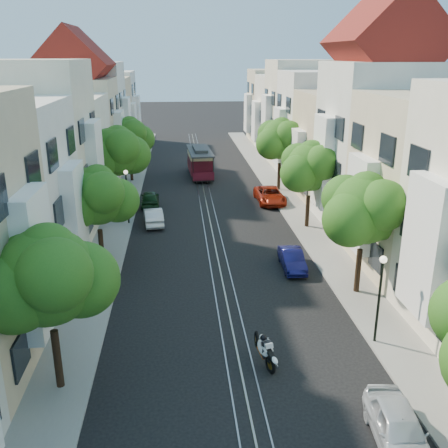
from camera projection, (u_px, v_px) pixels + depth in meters
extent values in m
plane|color=black|center=(206.00, 201.00, 44.76)|extent=(200.00, 200.00, 0.00)
cube|color=gray|center=(285.00, 198.00, 45.37)|extent=(2.50, 80.00, 0.12)
cube|color=gray|center=(124.00, 202.00, 44.11)|extent=(2.50, 80.00, 0.12)
cube|color=gray|center=(200.00, 201.00, 44.71)|extent=(0.06, 80.00, 0.02)
cube|color=gray|center=(206.00, 201.00, 44.76)|extent=(0.06, 80.00, 0.02)
cube|color=gray|center=(212.00, 200.00, 44.81)|extent=(0.06, 80.00, 0.02)
cube|color=tan|center=(206.00, 201.00, 44.76)|extent=(0.08, 80.00, 0.01)
cube|color=white|center=(427.00, 247.00, 21.36)|extent=(0.90, 3.04, 6.05)
cube|color=beige|center=(426.00, 189.00, 29.11)|extent=(7.00, 8.00, 10.00)
cube|color=white|center=(361.00, 204.00, 29.03)|extent=(0.90, 3.04, 5.50)
cube|color=silver|center=(375.00, 148.00, 36.32)|extent=(7.00, 8.00, 12.00)
cube|color=white|center=(324.00, 162.00, 36.30)|extent=(0.90, 3.04, 6.60)
cube|color=#C6B28C|center=(340.00, 149.00, 44.35)|extent=(7.00, 8.00, 9.00)
cube|color=white|center=(298.00, 157.00, 44.25)|extent=(0.90, 3.04, 4.95)
cube|color=white|center=(316.00, 128.00, 51.65)|extent=(7.00, 8.00, 10.50)
cube|color=white|center=(280.00, 136.00, 51.59)|extent=(0.90, 3.04, 5.78)
cube|color=beige|center=(299.00, 114.00, 59.03)|extent=(7.00, 8.00, 11.50)
cube|color=white|center=(267.00, 122.00, 59.00)|extent=(0.90, 3.04, 6.32)
cube|color=silver|center=(284.00, 115.00, 66.89)|extent=(7.00, 8.00, 9.50)
cube|color=white|center=(256.00, 121.00, 66.81)|extent=(0.90, 3.04, 5.23)
cube|color=beige|center=(273.00, 107.00, 74.35)|extent=(7.00, 8.00, 10.00)
cube|color=white|center=(248.00, 113.00, 74.28)|extent=(0.90, 3.04, 5.50)
cube|color=white|center=(35.00, 263.00, 19.97)|extent=(0.90, 3.04, 5.93)
cube|color=white|center=(1.00, 201.00, 27.06)|extent=(7.00, 8.00, 9.80)
cube|color=white|center=(74.00, 213.00, 27.64)|extent=(0.90, 3.04, 5.39)
cube|color=beige|center=(37.00, 155.00, 34.29)|extent=(7.00, 8.00, 11.76)
cube|color=white|center=(95.00, 168.00, 34.92)|extent=(0.90, 3.04, 6.47)
cube|color=silver|center=(64.00, 154.00, 42.30)|extent=(7.00, 8.00, 8.82)
cube|color=white|center=(110.00, 162.00, 42.86)|extent=(0.90, 3.04, 4.85)
cube|color=beige|center=(80.00, 132.00, 49.61)|extent=(7.00, 8.00, 10.29)
cube|color=white|center=(120.00, 140.00, 50.20)|extent=(0.90, 3.04, 5.66)
cube|color=silver|center=(93.00, 117.00, 56.99)|extent=(7.00, 8.00, 11.27)
cube|color=white|center=(127.00, 125.00, 57.61)|extent=(0.90, 3.04, 6.20)
cube|color=#C6B28C|center=(103.00, 118.00, 64.85)|extent=(7.00, 8.00, 9.31)
cube|color=white|center=(133.00, 123.00, 65.41)|extent=(0.90, 3.04, 5.12)
cube|color=white|center=(110.00, 109.00, 72.31)|extent=(7.00, 8.00, 9.80)
cube|color=white|center=(137.00, 115.00, 72.89)|extent=(0.90, 3.04, 5.39)
cylinder|color=black|center=(358.00, 270.00, 27.04)|extent=(0.30, 0.30, 2.45)
sphere|color=#1B4812|center=(364.00, 209.00, 25.92)|extent=(3.64, 3.64, 3.64)
sphere|color=#1B4812|center=(380.00, 213.00, 26.62)|extent=(2.91, 2.91, 2.91)
sphere|color=#1B4812|center=(350.00, 220.00, 25.28)|extent=(2.84, 2.84, 2.84)
sphere|color=#1B4812|center=(367.00, 192.00, 25.74)|extent=(2.18, 2.18, 2.18)
cylinder|color=black|center=(307.00, 211.00, 37.42)|extent=(0.30, 0.30, 2.38)
sphere|color=#1B4812|center=(310.00, 167.00, 36.34)|extent=(3.54, 3.54, 3.54)
sphere|color=#1B4812|center=(322.00, 171.00, 37.03)|extent=(2.83, 2.83, 2.83)
sphere|color=#1B4812|center=(299.00, 173.00, 35.69)|extent=(2.76, 2.76, 2.76)
sphere|color=#1B4812|center=(312.00, 154.00, 36.15)|extent=(2.12, 2.12, 2.12)
cylinder|color=black|center=(279.00, 176.00, 47.77)|extent=(0.30, 0.30, 2.52)
sphere|color=#1B4812|center=(280.00, 139.00, 46.62)|extent=(3.74, 3.74, 3.74)
sphere|color=#1B4812|center=(290.00, 142.00, 47.31)|extent=(3.00, 3.00, 3.00)
sphere|color=#1B4812|center=(271.00, 144.00, 45.97)|extent=(2.92, 2.92, 2.92)
sphere|color=#1B4812|center=(281.00, 129.00, 46.43)|extent=(2.25, 2.25, 2.25)
cylinder|color=black|center=(57.00, 359.00, 19.19)|extent=(0.30, 0.30, 2.45)
sphere|color=#1B4812|center=(47.00, 277.00, 18.08)|extent=(3.64, 3.64, 3.64)
sphere|color=#1B4812|center=(82.00, 280.00, 18.77)|extent=(2.91, 2.91, 2.91)
sphere|color=#1B4812|center=(15.00, 294.00, 17.43)|extent=(2.84, 2.84, 2.84)
sphere|color=#1B4812|center=(48.00, 252.00, 17.89)|extent=(2.18, 2.18, 2.18)
cylinder|color=black|center=(101.00, 247.00, 30.53)|extent=(0.30, 0.30, 2.27)
sphere|color=#1B4812|center=(97.00, 197.00, 29.50)|extent=(3.38, 3.38, 3.38)
sphere|color=#1B4812|center=(117.00, 200.00, 30.19)|extent=(2.70, 2.70, 2.70)
sphere|color=#1B4812|center=(79.00, 205.00, 28.85)|extent=(2.64, 2.64, 2.64)
sphere|color=#1B4812|center=(98.00, 181.00, 29.31)|extent=(2.03, 2.03, 2.03)
cylinder|color=black|center=(120.00, 196.00, 40.85)|extent=(0.30, 0.30, 2.62)
sphere|color=#1B4812|center=(117.00, 151.00, 39.65)|extent=(3.90, 3.90, 3.90)
sphere|color=#1B4812|center=(132.00, 155.00, 40.35)|extent=(3.12, 3.12, 3.12)
sphere|color=#1B4812|center=(104.00, 157.00, 39.01)|extent=(3.04, 3.04, 3.04)
sphere|color=#1B4812|center=(118.00, 140.00, 39.46)|extent=(2.34, 2.34, 2.34)
cylinder|color=black|center=(131.00, 169.00, 51.26)|extent=(0.30, 0.30, 2.38)
sphere|color=#1B4812|center=(129.00, 136.00, 50.17)|extent=(3.54, 3.54, 3.54)
sphere|color=#1B4812|center=(141.00, 139.00, 50.87)|extent=(2.83, 2.83, 2.83)
sphere|color=#1B4812|center=(119.00, 140.00, 49.53)|extent=(2.76, 2.76, 2.76)
sphere|color=#1B4812|center=(130.00, 127.00, 49.98)|extent=(2.12, 2.12, 2.12)
cylinder|color=black|center=(379.00, 301.00, 22.00)|extent=(0.12, 0.12, 4.00)
sphere|color=#FFF2CC|center=(383.00, 260.00, 21.35)|extent=(0.32, 0.32, 0.32)
cylinder|color=black|center=(127.00, 198.00, 37.88)|extent=(0.12, 0.12, 4.00)
sphere|color=#FFF2CC|center=(126.00, 172.00, 37.23)|extent=(0.32, 0.32, 0.32)
torus|color=black|center=(270.00, 365.00, 20.55)|extent=(0.37, 0.77, 0.76)
torus|color=black|center=(257.00, 339.00, 21.54)|extent=(0.16, 0.74, 0.74)
ellipsoid|color=white|center=(264.00, 348.00, 20.97)|extent=(0.73, 1.10, 0.80)
ellipsoid|color=white|center=(266.00, 346.00, 20.70)|extent=(0.52, 0.64, 0.46)
cube|color=black|center=(271.00, 355.00, 20.36)|extent=(0.37, 0.59, 0.30)
cube|color=silver|center=(267.00, 344.00, 20.64)|extent=(0.49, 0.65, 0.33)
sphere|color=black|center=(263.00, 338.00, 20.87)|extent=(0.27, 0.27, 0.27)
cube|color=black|center=(200.00, 172.00, 53.70)|extent=(2.53, 7.55, 0.28)
cube|color=#500D1A|center=(200.00, 162.00, 53.34)|extent=(2.47, 4.77, 2.24)
cube|color=beige|center=(200.00, 154.00, 53.07)|extent=(2.52, 4.82, 0.56)
cube|color=#2D2D30|center=(200.00, 151.00, 52.95)|extent=(2.71, 7.56, 0.17)
cube|color=#2D2D30|center=(200.00, 149.00, 52.87)|extent=(1.52, 4.25, 0.33)
imported|color=silver|center=(399.00, 428.00, 16.54)|extent=(1.99, 4.15, 1.37)
imported|color=#0D0D42|center=(292.00, 260.00, 30.39)|extent=(1.34, 3.62, 1.18)
imported|color=maroon|center=(270.00, 195.00, 43.96)|extent=(2.39, 4.98, 1.37)
imported|color=silver|center=(153.00, 216.00, 38.38)|extent=(1.80, 4.03, 1.28)
imported|color=black|center=(150.00, 198.00, 43.04)|extent=(1.75, 3.97, 1.33)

